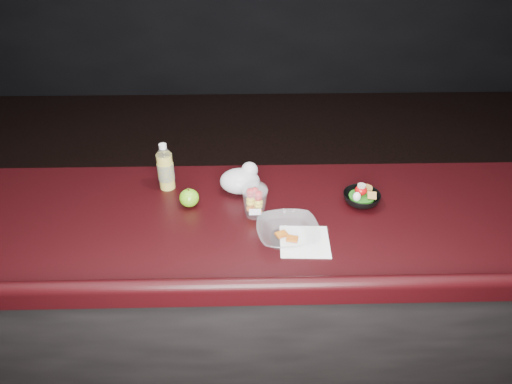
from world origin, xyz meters
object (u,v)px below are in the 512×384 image
snack_bowl (361,198)px  takeout_bowl (288,233)px  green_apple (189,198)px  lemonade_bottle (166,170)px  fruit_cup (255,199)px

snack_bowl → takeout_bowl: size_ratio=0.74×
green_apple → snack_bowl: size_ratio=0.45×
lemonade_bottle → takeout_bowl: size_ratio=0.85×
green_apple → snack_bowl: bearing=-0.1°
takeout_bowl → lemonade_bottle: bearing=143.8°
snack_bowl → fruit_cup: bearing=-171.0°
fruit_cup → takeout_bowl: size_ratio=0.59×
fruit_cup → green_apple: fruit_cup is taller
fruit_cup → snack_bowl: 0.40m
snack_bowl → green_apple: bearing=179.9°
fruit_cup → takeout_bowl: 0.18m
green_apple → snack_bowl: (0.63, -0.00, -0.01)m
green_apple → takeout_bowl: (0.34, -0.20, -0.01)m
takeout_bowl → snack_bowl: bearing=34.5°
lemonade_bottle → takeout_bowl: 0.54m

